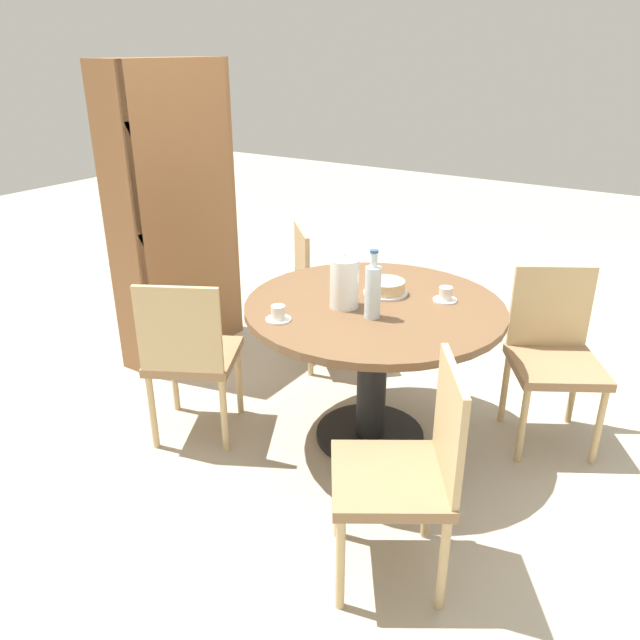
# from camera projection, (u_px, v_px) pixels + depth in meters

# --- Properties ---
(ground_plane) EXTENTS (14.00, 14.00, 0.00)m
(ground_plane) POSITION_uv_depth(u_px,v_px,m) (370.00, 436.00, 3.25)
(ground_plane) COLOR #B2A893
(dining_table) EXTENTS (1.23, 1.23, 0.75)m
(dining_table) POSITION_uv_depth(u_px,v_px,m) (373.00, 336.00, 3.02)
(dining_table) COLOR black
(dining_table) RESTS_ON ground_plane
(chair_a) EXTENTS (0.59, 0.59, 0.88)m
(chair_a) POSITION_uv_depth(u_px,v_px,m) (324.00, 292.00, 3.85)
(chair_a) COLOR tan
(chair_a) RESTS_ON ground_plane
(chair_b) EXTENTS (0.57, 0.57, 0.88)m
(chair_b) POSITION_uv_depth(u_px,v_px,m) (190.00, 354.00, 3.07)
(chair_b) COLOR tan
(chair_b) RESTS_ON ground_plane
(chair_c) EXTENTS (0.58, 0.58, 0.88)m
(chair_c) POSITION_uv_depth(u_px,v_px,m) (408.00, 469.00, 2.24)
(chair_c) COLOR tan
(chair_c) RESTS_ON ground_plane
(chair_d) EXTENTS (0.58, 0.58, 0.88)m
(chair_d) POSITION_uv_depth(u_px,v_px,m) (554.00, 353.00, 3.08)
(chair_d) COLOR tan
(chair_d) RESTS_ON ground_plane
(bookshelf) EXTENTS (0.84, 0.28, 1.81)m
(bookshelf) POSITION_uv_depth(u_px,v_px,m) (177.00, 218.00, 3.84)
(bookshelf) COLOR brown
(bookshelf) RESTS_ON ground_plane
(coffee_pot) EXTENTS (0.13, 0.13, 0.27)m
(coffee_pot) POSITION_uv_depth(u_px,v_px,m) (344.00, 281.00, 2.87)
(coffee_pot) COLOR white
(coffee_pot) RESTS_ON dining_table
(water_bottle) EXTENTS (0.07, 0.07, 0.32)m
(water_bottle) POSITION_uv_depth(u_px,v_px,m) (373.00, 290.00, 2.75)
(water_bottle) COLOR silver
(water_bottle) RESTS_ON dining_table
(cake_main) EXTENTS (0.22, 0.22, 0.07)m
(cake_main) POSITION_uv_depth(u_px,v_px,m) (386.00, 288.00, 3.05)
(cake_main) COLOR silver
(cake_main) RESTS_ON dining_table
(cup_a) EXTENTS (0.11, 0.11, 0.07)m
(cup_a) POSITION_uv_depth(u_px,v_px,m) (278.00, 314.00, 2.76)
(cup_a) COLOR white
(cup_a) RESTS_ON dining_table
(cup_b) EXTENTS (0.11, 0.11, 0.07)m
(cup_b) POSITION_uv_depth(u_px,v_px,m) (445.00, 295.00, 2.97)
(cup_b) COLOR white
(cup_b) RESTS_ON dining_table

